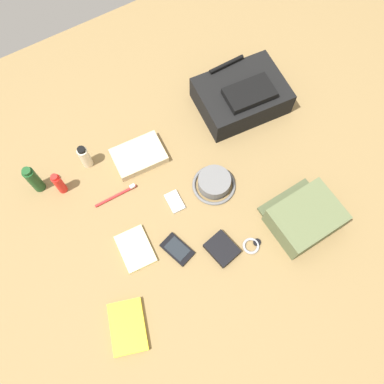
{
  "coord_description": "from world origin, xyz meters",
  "views": [
    {
      "loc": [
        -0.3,
        -0.51,
        1.47
      ],
      "look_at": [
        0.0,
        0.0,
        0.04
      ],
      "focal_mm": 38.43,
      "sensor_mm": 36.0,
      "label": 1
    }
  ],
  "objects_px": {
    "sunscreen_spray": "(59,184)",
    "cell_phone": "(177,249)",
    "bucket_hat": "(214,183)",
    "media_player": "(175,202)",
    "wallet": "(222,249)",
    "shampoo_bottle": "(34,179)",
    "notepad": "(135,249)",
    "folded_towel": "(139,156)",
    "backpack": "(242,96)",
    "lotion_bottle": "(85,157)",
    "toiletry_pouch": "(305,218)",
    "toothbrush": "(118,194)",
    "wristwatch": "(252,245)",
    "paperback_novel": "(128,327)"
  },
  "relations": [
    {
      "from": "lotion_bottle",
      "to": "toiletry_pouch",
      "type": "bearing_deg",
      "value": -46.95
    },
    {
      "from": "media_player",
      "to": "backpack",
      "type": "bearing_deg",
      "value": 28.33
    },
    {
      "from": "toiletry_pouch",
      "to": "cell_phone",
      "type": "xyz_separation_m",
      "value": [
        -0.46,
        0.14,
        -0.04
      ]
    },
    {
      "from": "toothbrush",
      "to": "bucket_hat",
      "type": "bearing_deg",
      "value": -24.26
    },
    {
      "from": "bucket_hat",
      "to": "shampoo_bottle",
      "type": "relative_size",
      "value": 1.11
    },
    {
      "from": "cell_phone",
      "to": "folded_towel",
      "type": "xyz_separation_m",
      "value": [
        0.06,
        0.41,
        0.01
      ]
    },
    {
      "from": "bucket_hat",
      "to": "media_player",
      "type": "xyz_separation_m",
      "value": [
        -0.17,
        0.02,
        -0.02
      ]
    },
    {
      "from": "lotion_bottle",
      "to": "notepad",
      "type": "xyz_separation_m",
      "value": [
        0.0,
        -0.41,
        -0.05
      ]
    },
    {
      "from": "toiletry_pouch",
      "to": "notepad",
      "type": "xyz_separation_m",
      "value": [
        -0.59,
        0.22,
        -0.04
      ]
    },
    {
      "from": "bucket_hat",
      "to": "notepad",
      "type": "xyz_separation_m",
      "value": [
        -0.38,
        -0.07,
        -0.02
      ]
    },
    {
      "from": "shampoo_bottle",
      "to": "notepad",
      "type": "bearing_deg",
      "value": -63.35
    },
    {
      "from": "toiletry_pouch",
      "to": "lotion_bottle",
      "type": "height_order",
      "value": "lotion_bottle"
    },
    {
      "from": "toothbrush",
      "to": "notepad",
      "type": "relative_size",
      "value": 1.16
    },
    {
      "from": "wallet",
      "to": "folded_towel",
      "type": "bearing_deg",
      "value": 88.9
    },
    {
      "from": "paperback_novel",
      "to": "cell_phone",
      "type": "xyz_separation_m",
      "value": [
        0.28,
        0.15,
        -0.0
      ]
    },
    {
      "from": "cell_phone",
      "to": "toothbrush",
      "type": "height_order",
      "value": "toothbrush"
    },
    {
      "from": "paperback_novel",
      "to": "cell_phone",
      "type": "height_order",
      "value": "paperback_novel"
    },
    {
      "from": "notepad",
      "to": "folded_towel",
      "type": "bearing_deg",
      "value": 64.71
    },
    {
      "from": "toiletry_pouch",
      "to": "lotion_bottle",
      "type": "relative_size",
      "value": 2.05
    },
    {
      "from": "paperback_novel",
      "to": "notepad",
      "type": "bearing_deg",
      "value": 57.03
    },
    {
      "from": "lotion_bottle",
      "to": "paperback_novel",
      "type": "bearing_deg",
      "value": -103.03
    },
    {
      "from": "notepad",
      "to": "toiletry_pouch",
      "type": "bearing_deg",
      "value": -16.27
    },
    {
      "from": "toiletry_pouch",
      "to": "sunscreen_spray",
      "type": "relative_size",
      "value": 2.04
    },
    {
      "from": "sunscreen_spray",
      "to": "toothbrush",
      "type": "bearing_deg",
      "value": -36.74
    },
    {
      "from": "bucket_hat",
      "to": "shampoo_bottle",
      "type": "xyz_separation_m",
      "value": [
        -0.59,
        0.34,
        0.05
      ]
    },
    {
      "from": "backpack",
      "to": "media_player",
      "type": "distance_m",
      "value": 0.52
    },
    {
      "from": "sunscreen_spray",
      "to": "wristwatch",
      "type": "bearing_deg",
      "value": -47.84
    },
    {
      "from": "sunscreen_spray",
      "to": "wallet",
      "type": "xyz_separation_m",
      "value": [
        0.4,
        -0.51,
        -0.05
      ]
    },
    {
      "from": "bucket_hat",
      "to": "cell_phone",
      "type": "height_order",
      "value": "bucket_hat"
    },
    {
      "from": "cell_phone",
      "to": "wallet",
      "type": "relative_size",
      "value": 1.19
    },
    {
      "from": "wristwatch",
      "to": "wallet",
      "type": "bearing_deg",
      "value": 156.74
    },
    {
      "from": "media_player",
      "to": "folded_towel",
      "type": "relative_size",
      "value": 0.43
    },
    {
      "from": "notepad",
      "to": "wallet",
      "type": "bearing_deg",
      "value": -26.07
    },
    {
      "from": "backpack",
      "to": "lotion_bottle",
      "type": "distance_m",
      "value": 0.68
    },
    {
      "from": "lotion_bottle",
      "to": "wristwatch",
      "type": "xyz_separation_m",
      "value": [
        0.37,
        -0.61,
        -0.05
      ]
    },
    {
      "from": "toiletry_pouch",
      "to": "wallet",
      "type": "xyz_separation_m",
      "value": [
        -0.32,
        0.06,
        -0.04
      ]
    },
    {
      "from": "wristwatch",
      "to": "sunscreen_spray",
      "type": "bearing_deg",
      "value": 132.16
    },
    {
      "from": "wallet",
      "to": "notepad",
      "type": "height_order",
      "value": "wallet"
    },
    {
      "from": "sunscreen_spray",
      "to": "cell_phone",
      "type": "bearing_deg",
      "value": -58.73
    },
    {
      "from": "backpack",
      "to": "cell_phone",
      "type": "relative_size",
      "value": 2.85
    },
    {
      "from": "toiletry_pouch",
      "to": "paperback_novel",
      "type": "height_order",
      "value": "toiletry_pouch"
    },
    {
      "from": "cell_phone",
      "to": "folded_towel",
      "type": "height_order",
      "value": "folded_towel"
    },
    {
      "from": "wristwatch",
      "to": "wallet",
      "type": "xyz_separation_m",
      "value": [
        -0.1,
        0.04,
        0.01
      ]
    },
    {
      "from": "toothbrush",
      "to": "backpack",
      "type": "bearing_deg",
      "value": 10.02
    },
    {
      "from": "toothbrush",
      "to": "notepad",
      "type": "height_order",
      "value": "toothbrush"
    },
    {
      "from": "wallet",
      "to": "backpack",
      "type": "bearing_deg",
      "value": 39.98
    },
    {
      "from": "notepad",
      "to": "sunscreen_spray",
      "type": "bearing_deg",
      "value": 114.86
    },
    {
      "from": "bucket_hat",
      "to": "media_player",
      "type": "distance_m",
      "value": 0.17
    },
    {
      "from": "cell_phone",
      "to": "media_player",
      "type": "xyz_separation_m",
      "value": [
        0.08,
        0.17,
        -0.0
      ]
    },
    {
      "from": "backpack",
      "to": "lotion_bottle",
      "type": "height_order",
      "value": "backpack"
    }
  ]
}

